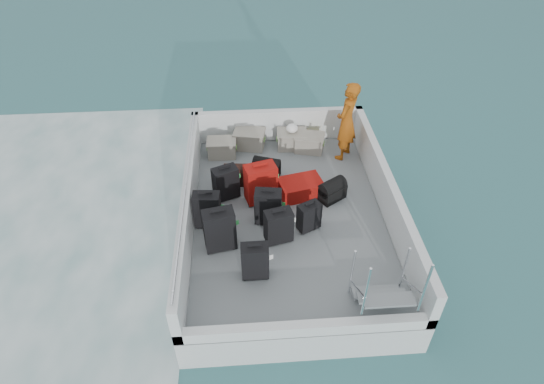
{
  "coord_description": "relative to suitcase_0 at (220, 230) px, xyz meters",
  "views": [
    {
      "loc": [
        -0.72,
        -5.94,
        6.11
      ],
      "look_at": [
        -0.28,
        0.16,
        1.0
      ],
      "focal_mm": 30.0,
      "sensor_mm": 36.0,
      "label": 1
    }
  ],
  "objects": [
    {
      "name": "ground",
      "position": [
        1.18,
        0.74,
        -1.0
      ],
      "size": [
        160.0,
        160.0,
        0.0
      ],
      "primitive_type": "plane",
      "color": "#16474D",
      "rests_on": "ground"
    },
    {
      "name": "wake_foam",
      "position": [
        -3.62,
        0.74,
        -1.0
      ],
      "size": [
        10.0,
        10.0,
        0.0
      ],
      "primitive_type": "plane",
      "color": "white",
      "rests_on": "ground"
    },
    {
      "name": "ferry_hull",
      "position": [
        1.18,
        0.74,
        -0.7
      ],
      "size": [
        3.6,
        5.0,
        0.6
      ],
      "primitive_type": "cube",
      "color": "silver",
      "rests_on": "ground"
    },
    {
      "name": "deck",
      "position": [
        1.18,
        0.74,
        -0.39
      ],
      "size": [
        3.3,
        4.7,
        0.02
      ],
      "primitive_type": "cube",
      "color": "slate",
      "rests_on": "ferry_hull"
    },
    {
      "name": "deck_fittings",
      "position": [
        1.53,
        0.41,
        -0.01
      ],
      "size": [
        3.6,
        5.0,
        0.9
      ],
      "color": "silver",
      "rests_on": "deck"
    },
    {
      "name": "suitcase_0",
      "position": [
        0.0,
        0.0,
        0.0
      ],
      "size": [
        0.54,
        0.37,
        0.77
      ],
      "primitive_type": "cube",
      "rotation": [
        0.0,
        0.0,
        0.2
      ],
      "color": "black",
      "rests_on": "deck"
    },
    {
      "name": "suitcase_1",
      "position": [
        -0.22,
        0.54,
        -0.05
      ],
      "size": [
        0.47,
        0.3,
        0.67
      ],
      "primitive_type": "cube",
      "rotation": [
        0.0,
        0.0,
        -0.08
      ],
      "color": "black",
      "rests_on": "deck"
    },
    {
      "name": "suitcase_2",
      "position": [
        0.09,
        1.27,
        -0.06
      ],
      "size": [
        0.51,
        0.42,
        0.64
      ],
      "primitive_type": "cube",
      "rotation": [
        0.0,
        0.0,
        0.39
      ],
      "color": "black",
      "rests_on": "deck"
    },
    {
      "name": "suitcase_3",
      "position": [
        0.53,
        -0.64,
        -0.07
      ],
      "size": [
        0.41,
        0.24,
        0.63
      ],
      "primitive_type": "cube",
      "rotation": [
        0.0,
        0.0,
        0.01
      ],
      "color": "black",
      "rests_on": "deck"
    },
    {
      "name": "suitcase_4",
      "position": [
        0.81,
        0.55,
        -0.05
      ],
      "size": [
        0.48,
        0.33,
        0.66
      ],
      "primitive_type": "cube",
      "rotation": [
        0.0,
        0.0,
        -0.14
      ],
      "color": "black",
      "rests_on": "deck"
    },
    {
      "name": "suitcase_5",
      "position": [
        0.71,
        1.14,
        -0.01
      ],
      "size": [
        0.62,
        0.46,
        0.75
      ],
      "primitive_type": "cube",
      "rotation": [
        0.0,
        0.0,
        0.27
      ],
      "color": "#A40E0C",
      "rests_on": "deck"
    },
    {
      "name": "suitcase_6",
      "position": [
        0.95,
        0.09,
        -0.07
      ],
      "size": [
        0.49,
        0.36,
        0.62
      ],
      "primitive_type": "cube",
      "rotation": [
        0.0,
        0.0,
        0.24
      ],
      "color": "black",
      "rests_on": "deck"
    },
    {
      "name": "suitcase_7",
      "position": [
        1.48,
        0.33,
        -0.12
      ],
      "size": [
        0.43,
        0.36,
        0.53
      ],
      "primitive_type": "cube",
      "rotation": [
        0.0,
        0.0,
        0.46
      ],
      "color": "black",
      "rests_on": "deck"
    },
    {
      "name": "suitcase_8",
      "position": [
        1.45,
        1.25,
        -0.23
      ],
      "size": [
        0.88,
        0.68,
        0.31
      ],
      "primitive_type": "cube",
      "rotation": [
        0.0,
        0.0,
        1.8
      ],
      "color": "#A40E0C",
      "rests_on": "deck"
    },
    {
      "name": "duffel_0",
      "position": [
        0.33,
        1.68,
        -0.22
      ],
      "size": [
        0.58,
        0.34,
        0.32
      ],
      "primitive_type": null,
      "rotation": [
        0.0,
        0.0,
        -0.08
      ],
      "color": "black",
      "rests_on": "deck"
    },
    {
      "name": "duffel_1",
      "position": [
        0.86,
        1.85,
        -0.22
      ],
      "size": [
        0.58,
        0.46,
        0.32
      ],
      "primitive_type": null,
      "rotation": [
        0.0,
        0.0,
        -0.35
      ],
      "color": "black",
      "rests_on": "deck"
    },
    {
      "name": "duffel_2",
      "position": [
        2.02,
        1.09,
        -0.22
      ],
      "size": [
        0.57,
        0.52,
        0.32
      ],
      "primitive_type": null,
      "rotation": [
        0.0,
        0.0,
        0.58
      ],
      "color": "black",
      "rests_on": "deck"
    },
    {
      "name": "crate_0",
      "position": [
        -0.01,
        2.61,
        -0.21
      ],
      "size": [
        0.57,
        0.4,
        0.34
      ],
      "primitive_type": "cube",
      "rotation": [
        0.0,
        0.0,
        -0.03
      ],
      "color": "gray",
      "rests_on": "deck"
    },
    {
      "name": "crate_1",
      "position": [
        0.57,
        2.88,
        -0.2
      ],
      "size": [
        0.67,
        0.53,
        0.36
      ],
      "primitive_type": "cube",
      "rotation": [
        0.0,
        0.0,
        -0.21
      ],
      "color": "gray",
      "rests_on": "deck"
    },
    {
      "name": "crate_2",
      "position": [
        1.45,
        2.81,
        -0.21
      ],
      "size": [
        0.61,
        0.44,
        0.35
      ],
      "primitive_type": "cube",
      "rotation": [
        0.0,
        0.0,
        -0.07
      ],
      "color": "gray",
      "rests_on": "deck"
    },
    {
      "name": "crate_3",
      "position": [
        1.81,
        2.67,
        -0.21
      ],
      "size": [
        0.65,
        0.52,
        0.34
      ],
      "primitive_type": "cube",
      "rotation": [
        0.0,
        0.0,
        -0.24
      ],
      "color": "gray",
      "rests_on": "deck"
    },
    {
      "name": "yellow_bag",
      "position": [
        1.95,
        2.94,
        -0.27
      ],
      "size": [
        0.28,
        0.26,
        0.22
      ],
      "primitive_type": "ellipsoid",
      "color": "yellow",
      "rests_on": "deck"
    },
    {
      "name": "white_bag",
      "position": [
        1.45,
        2.81,
        0.06
      ],
      "size": [
        0.24,
        0.24,
        0.18
      ],
      "primitive_type": "ellipsoid",
      "color": "white",
      "rests_on": "crate_2"
    },
    {
      "name": "passenger",
      "position": [
        2.48,
        2.42,
        0.44
      ],
      "size": [
        0.67,
        0.72,
        1.64
      ],
      "primitive_type": "imported",
      "rotation": [
        0.0,
        0.0,
        -2.18
      ],
      "color": "orange",
      "rests_on": "deck"
    }
  ]
}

